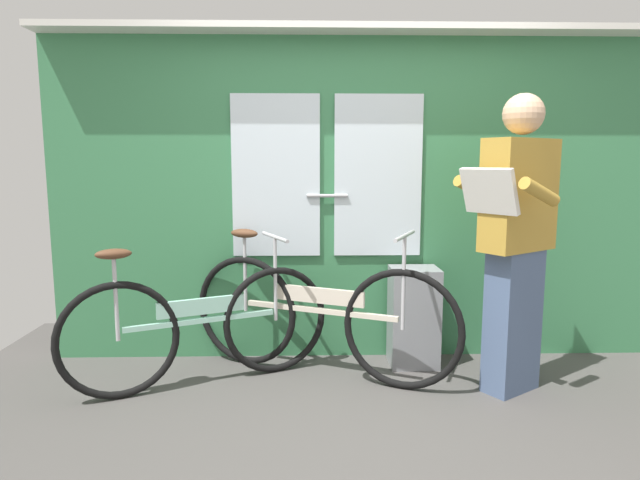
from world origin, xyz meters
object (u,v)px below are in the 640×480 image
bicycle_leaning_behind (200,326)px  trash_bin_by_wall (414,317)px  bicycle_near_door (318,316)px  passenger_reading_newspaper (516,238)px

bicycle_leaning_behind → trash_bin_by_wall: size_ratio=2.31×
bicycle_near_door → trash_bin_by_wall: (0.65, 0.18, -0.06)m
bicycle_near_door → trash_bin_by_wall: size_ratio=2.52×
bicycle_near_door → bicycle_leaning_behind: size_ratio=1.09×
bicycle_near_door → passenger_reading_newspaper: bearing=11.2°
bicycle_near_door → passenger_reading_newspaper: (1.16, -0.26, 0.54)m
passenger_reading_newspaper → trash_bin_by_wall: bearing=-74.9°
bicycle_leaning_behind → trash_bin_by_wall: bicycle_leaning_behind is taller
trash_bin_by_wall → bicycle_near_door: bearing=-164.8°
bicycle_leaning_behind → passenger_reading_newspaper: passenger_reading_newspaper is taller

